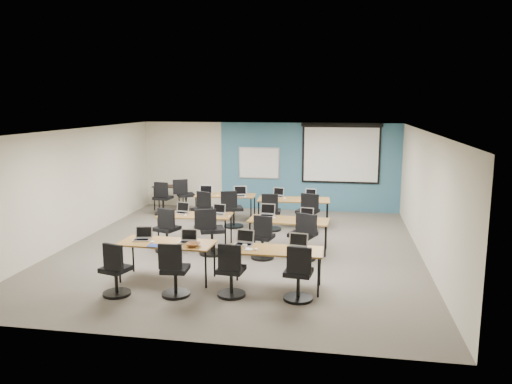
% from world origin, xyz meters
% --- Properties ---
extents(floor, '(8.00, 9.00, 0.02)m').
position_xyz_m(floor, '(0.00, 0.00, 0.00)').
color(floor, '#6B6354').
rests_on(floor, ground).
extents(ceiling, '(8.00, 9.00, 0.02)m').
position_xyz_m(ceiling, '(0.00, 0.00, 2.70)').
color(ceiling, white).
rests_on(ceiling, ground).
extents(wall_back, '(8.00, 0.04, 2.70)m').
position_xyz_m(wall_back, '(0.00, 4.50, 1.35)').
color(wall_back, beige).
rests_on(wall_back, ground).
extents(wall_front, '(8.00, 0.04, 2.70)m').
position_xyz_m(wall_front, '(0.00, -4.50, 1.35)').
color(wall_front, beige).
rests_on(wall_front, ground).
extents(wall_left, '(0.04, 9.00, 2.70)m').
position_xyz_m(wall_left, '(-4.00, 0.00, 1.35)').
color(wall_left, beige).
rests_on(wall_left, ground).
extents(wall_right, '(0.04, 9.00, 2.70)m').
position_xyz_m(wall_right, '(4.00, 0.00, 1.35)').
color(wall_right, beige).
rests_on(wall_right, ground).
extents(blue_accent_panel, '(5.50, 0.04, 2.70)m').
position_xyz_m(blue_accent_panel, '(1.25, 4.47, 1.35)').
color(blue_accent_panel, '#3D5977').
rests_on(blue_accent_panel, wall_back).
extents(whiteboard, '(1.28, 0.03, 0.98)m').
position_xyz_m(whiteboard, '(-0.30, 4.43, 1.45)').
color(whiteboard, '#AFB7C2').
rests_on(whiteboard, wall_back).
extents(projector_screen, '(2.40, 0.10, 1.82)m').
position_xyz_m(projector_screen, '(2.20, 4.41, 1.89)').
color(projector_screen, black).
rests_on(projector_screen, wall_back).
extents(training_table_front_left, '(1.77, 0.74, 0.73)m').
position_xyz_m(training_table_front_left, '(-0.95, -2.16, 0.68)').
color(training_table_front_left, olive).
rests_on(training_table_front_left, floor).
extents(training_table_front_right, '(1.66, 0.69, 0.73)m').
position_xyz_m(training_table_front_right, '(1.12, -2.28, 0.68)').
color(training_table_front_right, '#95622B').
rests_on(training_table_front_right, floor).
extents(training_table_mid_left, '(1.71, 0.71, 0.73)m').
position_xyz_m(training_table_mid_left, '(-1.11, 0.17, 0.68)').
color(training_table_mid_left, olive).
rests_on(training_table_mid_left, floor).
extents(training_table_mid_right, '(1.78, 0.74, 0.73)m').
position_xyz_m(training_table_mid_right, '(1.10, 0.05, 0.68)').
color(training_table_mid_right, olive).
rests_on(training_table_mid_right, floor).
extents(training_table_back_left, '(1.69, 0.70, 0.73)m').
position_xyz_m(training_table_back_left, '(-0.99, 2.77, 0.68)').
color(training_table_back_left, brown).
rests_on(training_table_back_left, floor).
extents(training_table_back_right, '(1.93, 0.81, 0.73)m').
position_xyz_m(training_table_back_right, '(0.98, 2.46, 0.69)').
color(training_table_back_right, brown).
rests_on(training_table_back_right, floor).
extents(laptop_0, '(0.32, 0.27, 0.24)m').
position_xyz_m(laptop_0, '(-1.47, -2.08, 0.79)').
color(laptop_0, silver).
rests_on(laptop_0, training_table_front_left).
extents(mouse_0, '(0.09, 0.11, 0.04)m').
position_xyz_m(mouse_0, '(-1.22, -2.23, 0.74)').
color(mouse_0, white).
rests_on(mouse_0, training_table_front_left).
extents(task_chair_0, '(0.49, 0.49, 0.97)m').
position_xyz_m(task_chair_0, '(-1.56, -3.10, 0.40)').
color(task_chair_0, black).
rests_on(task_chair_0, floor).
extents(laptop_1, '(0.30, 0.26, 0.23)m').
position_xyz_m(laptop_1, '(-0.57, -2.10, 0.79)').
color(laptop_1, silver).
rests_on(laptop_1, training_table_front_left).
extents(mouse_1, '(0.09, 0.12, 0.04)m').
position_xyz_m(mouse_1, '(-0.29, -2.29, 0.74)').
color(mouse_1, white).
rests_on(mouse_1, training_table_front_left).
extents(task_chair_1, '(0.50, 0.50, 0.98)m').
position_xyz_m(task_chair_1, '(-0.55, -2.95, 0.40)').
color(task_chair_1, black).
rests_on(task_chair_1, floor).
extents(laptop_2, '(0.33, 0.28, 0.25)m').
position_xyz_m(laptop_2, '(0.50, -2.04, 0.79)').
color(laptop_2, '#BABABA').
rests_on(laptop_2, training_table_front_right).
extents(mouse_2, '(0.07, 0.10, 0.04)m').
position_xyz_m(mouse_2, '(0.77, -2.36, 0.74)').
color(mouse_2, white).
rests_on(mouse_2, training_table_front_right).
extents(task_chair_2, '(0.49, 0.49, 0.97)m').
position_xyz_m(task_chair_2, '(0.41, -2.80, 0.40)').
color(task_chair_2, black).
rests_on(task_chair_2, floor).
extents(laptop_3, '(0.34, 0.29, 0.26)m').
position_xyz_m(laptop_3, '(1.50, -2.15, 0.79)').
color(laptop_3, silver).
rests_on(laptop_3, training_table_front_right).
extents(mouse_3, '(0.07, 0.09, 0.03)m').
position_xyz_m(mouse_3, '(1.74, -2.36, 0.74)').
color(mouse_3, white).
rests_on(mouse_3, training_table_front_right).
extents(task_chair_3, '(0.51, 0.51, 0.99)m').
position_xyz_m(task_chair_3, '(1.57, -2.78, 0.41)').
color(task_chair_3, black).
rests_on(task_chair_3, floor).
extents(laptop_4, '(0.32, 0.27, 0.25)m').
position_xyz_m(laptop_4, '(-1.47, 0.30, 0.79)').
color(laptop_4, silver).
rests_on(laptop_4, training_table_mid_left).
extents(mouse_4, '(0.08, 0.10, 0.03)m').
position_xyz_m(mouse_4, '(-1.29, 0.02, 0.74)').
color(mouse_4, white).
rests_on(mouse_4, training_table_mid_left).
extents(task_chair_4, '(0.56, 0.54, 1.02)m').
position_xyz_m(task_chair_4, '(-1.58, -0.46, 0.42)').
color(task_chair_4, black).
rests_on(task_chair_4, floor).
extents(laptop_5, '(0.30, 0.26, 0.23)m').
position_xyz_m(laptop_5, '(-0.58, 0.30, 0.79)').
color(laptop_5, '#A9A9A9').
rests_on(laptop_5, training_table_mid_left).
extents(mouse_5, '(0.08, 0.10, 0.03)m').
position_xyz_m(mouse_5, '(-0.27, 0.10, 0.74)').
color(mouse_5, white).
rests_on(mouse_5, training_table_mid_left).
extents(task_chair_5, '(0.61, 0.58, 1.05)m').
position_xyz_m(task_chair_5, '(-0.56, -0.50, 0.44)').
color(task_chair_5, black).
rests_on(task_chair_5, floor).
extents(laptop_6, '(0.35, 0.29, 0.26)m').
position_xyz_m(laptop_6, '(0.57, 0.38, 0.79)').
color(laptop_6, '#ACADB7').
rests_on(laptop_6, training_table_mid_right).
extents(mouse_6, '(0.09, 0.11, 0.03)m').
position_xyz_m(mouse_6, '(0.76, 0.11, 0.74)').
color(mouse_6, white).
rests_on(mouse_6, training_table_mid_right).
extents(task_chair_6, '(0.50, 0.50, 0.98)m').
position_xyz_m(task_chair_6, '(0.62, -0.62, 0.40)').
color(task_chair_6, black).
rests_on(task_chair_6, floor).
extents(laptop_7, '(0.31, 0.26, 0.24)m').
position_xyz_m(laptop_7, '(1.48, 0.22, 0.79)').
color(laptop_7, '#B4B4B4').
rests_on(laptop_7, training_table_mid_right).
extents(mouse_7, '(0.08, 0.11, 0.03)m').
position_xyz_m(mouse_7, '(1.60, 0.10, 0.74)').
color(mouse_7, white).
rests_on(mouse_7, training_table_mid_right).
extents(task_chair_7, '(0.60, 0.57, 1.04)m').
position_xyz_m(task_chair_7, '(1.48, -0.53, 0.43)').
color(task_chair_7, black).
rests_on(task_chair_7, floor).
extents(laptop_8, '(0.36, 0.30, 0.27)m').
position_xyz_m(laptop_8, '(-1.54, 2.63, 0.80)').
color(laptop_8, '#A1A2AD').
rests_on(laptop_8, training_table_back_left).
extents(mouse_8, '(0.09, 0.11, 0.03)m').
position_xyz_m(mouse_8, '(-1.17, 2.55, 0.74)').
color(mouse_8, white).
rests_on(mouse_8, training_table_back_left).
extents(task_chair_8, '(0.55, 0.53, 1.01)m').
position_xyz_m(task_chair_8, '(-1.36, 1.78, 0.42)').
color(task_chair_8, black).
rests_on(task_chair_8, floor).
extents(laptop_9, '(0.36, 0.30, 0.27)m').
position_xyz_m(laptop_9, '(-0.56, 2.67, 0.80)').
color(laptop_9, '#B3B3BF').
rests_on(laptop_9, training_table_back_left).
extents(mouse_9, '(0.07, 0.11, 0.04)m').
position_xyz_m(mouse_9, '(-0.36, 2.45, 0.74)').
color(mouse_9, white).
rests_on(mouse_9, training_table_back_left).
extents(task_chair_9, '(0.56, 0.53, 1.01)m').
position_xyz_m(task_chair_9, '(-0.61, 1.96, 0.42)').
color(task_chair_9, black).
rests_on(task_chair_9, floor).
extents(laptop_10, '(0.31, 0.27, 0.24)m').
position_xyz_m(laptop_10, '(0.52, 2.76, 0.79)').
color(laptop_10, silver).
rests_on(laptop_10, training_table_back_right).
extents(mouse_10, '(0.08, 0.11, 0.04)m').
position_xyz_m(mouse_10, '(0.74, 2.46, 0.74)').
color(mouse_10, white).
rests_on(mouse_10, training_table_back_right).
extents(task_chair_10, '(0.52, 0.52, 1.00)m').
position_xyz_m(task_chair_10, '(0.46, 1.79, 0.41)').
color(task_chair_10, black).
rests_on(task_chair_10, floor).
extents(laptop_11, '(0.30, 0.26, 0.23)m').
position_xyz_m(laptop_11, '(1.41, 2.76, 0.79)').
color(laptop_11, '#B8B8BA').
rests_on(laptop_11, training_table_back_right).
extents(mouse_11, '(0.07, 0.10, 0.04)m').
position_xyz_m(mouse_11, '(1.58, 2.52, 0.74)').
color(mouse_11, white).
rests_on(mouse_11, training_table_back_right).
extents(task_chair_11, '(0.58, 0.57, 1.04)m').
position_xyz_m(task_chair_11, '(1.42, 1.78, 0.43)').
color(task_chair_11, black).
rests_on(task_chair_11, floor).
extents(blue_mousepad, '(0.25, 0.21, 0.01)m').
position_xyz_m(blue_mousepad, '(-1.10, -2.42, 0.73)').
color(blue_mousepad, navy).
rests_on(blue_mousepad, training_table_front_left).
extents(snack_bowl, '(0.31, 0.31, 0.08)m').
position_xyz_m(snack_bowl, '(-0.39, -2.34, 0.77)').
color(snack_bowl, brown).
rests_on(snack_bowl, training_table_front_left).
extents(snack_plate, '(0.18, 0.18, 0.01)m').
position_xyz_m(snack_plate, '(0.63, -2.36, 0.74)').
color(snack_plate, white).
rests_on(snack_plate, training_table_front_right).
extents(coffee_cup, '(0.10, 0.10, 0.07)m').
position_xyz_m(coffee_cup, '(0.57, -2.36, 0.78)').
color(coffee_cup, white).
rests_on(coffee_cup, snack_plate).
extents(utility_table, '(0.92, 0.51, 0.75)m').
position_xyz_m(utility_table, '(-3.07, 3.86, 0.66)').
color(utility_table, black).
rests_on(utility_table, floor).
extents(spare_chair_a, '(0.60, 0.55, 1.03)m').
position_xyz_m(spare_chair_a, '(-2.46, 3.58, 0.42)').
color(spare_chair_a, black).
rests_on(spare_chair_a, floor).
extents(spare_chair_b, '(0.53, 0.53, 1.01)m').
position_xyz_m(spare_chair_b, '(-2.97, 3.07, 0.42)').
color(spare_chair_b, black).
rests_on(spare_chair_b, floor).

